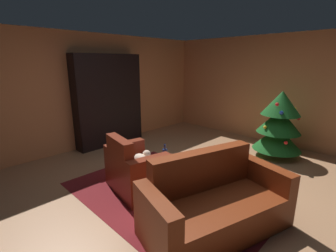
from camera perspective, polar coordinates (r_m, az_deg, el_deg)
ground_plane at (r=3.92m, az=5.49°, el=-14.64°), size 7.64×7.64×0.00m
wall_back at (r=6.28m, az=24.99°, el=7.65°), size 6.06×0.06×2.56m
wall_left at (r=5.82m, az=-17.82°, el=7.85°), size 0.06×6.49×2.56m
area_rug at (r=3.77m, az=0.02°, el=-15.77°), size 2.96×2.06×0.01m
bookshelf_unit at (r=5.85m, az=-12.98°, el=5.95°), size 0.33×1.64×2.11m
armchair_red at (r=3.78m, az=-7.90°, el=-10.56°), size 1.07×0.83×0.88m
couch_red at (r=3.02m, az=10.90°, el=-17.93°), size 1.26×1.90×0.90m
coffee_table at (r=3.57m, az=1.03°, el=-10.44°), size 0.68×0.68×0.44m
book_stack_on_table at (r=3.55m, az=1.50°, el=-9.20°), size 0.21×0.16×0.07m
bottle_on_table at (r=3.64m, az=-0.75°, el=-7.07°), size 0.08×0.08×0.31m
decorated_tree at (r=5.39m, az=24.88°, el=0.54°), size 0.96×0.96×1.38m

